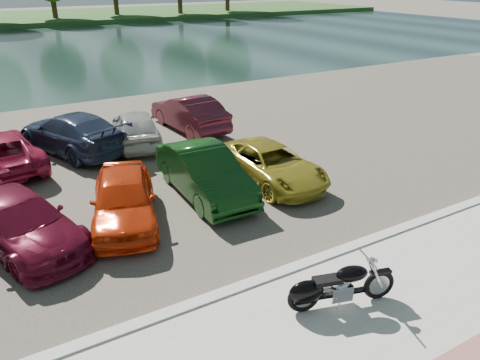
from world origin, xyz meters
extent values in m
plane|color=#595447|center=(0.00, 0.00, 0.00)|extent=(200.00, 200.00, 0.00)
cube|color=#AEABA4|center=(0.00, -1.00, 0.05)|extent=(60.00, 6.00, 0.10)
cube|color=#AEABA4|center=(0.00, 2.00, 0.07)|extent=(60.00, 0.30, 0.14)
cube|color=#413D34|center=(0.00, 11.00, 0.02)|extent=(60.00, 18.00, 0.04)
cube|color=#172A27|center=(0.00, 40.00, 0.00)|extent=(120.00, 40.00, 0.00)
cube|color=#204619|center=(0.00, 72.00, 0.30)|extent=(120.00, 24.00, 0.60)
cylinder|color=#3B2A15|center=(6.00, 66.00, 2.85)|extent=(0.70, 0.70, 4.50)
torus|color=black|center=(-0.06, 0.24, 0.44)|extent=(0.69, 0.30, 0.68)
torus|color=black|center=(-1.64, 0.70, 0.44)|extent=(0.69, 0.30, 0.68)
cylinder|color=#B2B2B7|center=(-0.06, 0.24, 0.44)|extent=(0.46, 0.18, 0.46)
cylinder|color=#B2B2B7|center=(-1.64, 0.70, 0.44)|extent=(0.46, 0.18, 0.46)
cylinder|color=silver|center=(-0.22, 0.18, 0.74)|extent=(0.33, 0.14, 0.63)
cylinder|color=silver|center=(-0.17, 0.38, 0.74)|extent=(0.33, 0.14, 0.63)
cylinder|color=silver|center=(-0.38, 0.33, 1.13)|extent=(0.24, 0.73, 0.04)
sphere|color=silver|center=(-0.28, 0.30, 1.05)|extent=(0.20, 0.20, 0.16)
sphere|color=silver|center=(-0.21, 0.28, 1.05)|extent=(0.14, 0.14, 0.11)
cube|color=black|center=(-0.06, 0.24, 0.75)|extent=(0.47, 0.26, 0.06)
cube|color=black|center=(-0.85, 0.47, 0.38)|extent=(1.18, 0.43, 0.08)
cube|color=silver|center=(-0.90, 0.48, 0.45)|extent=(0.52, 0.43, 0.34)
cylinder|color=silver|center=(-0.80, 0.45, 0.65)|extent=(0.28, 0.24, 0.27)
cylinder|color=silver|center=(-1.00, 0.51, 0.65)|extent=(0.28, 0.24, 0.27)
ellipsoid|color=black|center=(-0.68, 0.42, 0.82)|extent=(0.75, 0.53, 0.32)
cube|color=black|center=(-1.19, 0.57, 0.76)|extent=(0.61, 0.42, 0.10)
ellipsoid|color=black|center=(-1.60, 0.68, 0.56)|extent=(0.79, 0.52, 0.50)
cube|color=black|center=(-1.64, 0.70, 0.49)|extent=(0.43, 0.28, 0.30)
cylinder|color=silver|center=(-1.14, 0.72, 0.32)|extent=(1.08, 0.39, 0.09)
cylinder|color=silver|center=(-1.14, 0.72, 0.40)|extent=(1.08, 0.39, 0.09)
cylinder|color=#B2B2B7|center=(-1.04, 0.34, 0.23)|extent=(0.06, 0.14, 0.22)
imported|color=maroon|center=(-6.08, 6.30, 0.70)|extent=(3.17, 4.88, 1.31)
imported|color=red|center=(-3.50, 6.20, 0.74)|extent=(2.83, 4.44, 1.41)
imported|color=#0E360F|center=(-0.85, 6.63, 0.78)|extent=(1.72, 4.54, 1.48)
imported|color=olive|center=(1.44, 6.42, 0.65)|extent=(2.11, 4.42, 1.22)
imported|color=#27304B|center=(-3.45, 12.59, 0.79)|extent=(3.74, 5.56, 1.49)
imported|color=#B7B7B2|center=(-1.12, 12.14, 0.74)|extent=(2.48, 4.38, 1.41)
imported|color=#4F1520|center=(1.52, 12.86, 0.78)|extent=(1.92, 4.59, 1.48)
camera|label=1|loc=(-6.53, -5.12, 6.31)|focal=35.00mm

